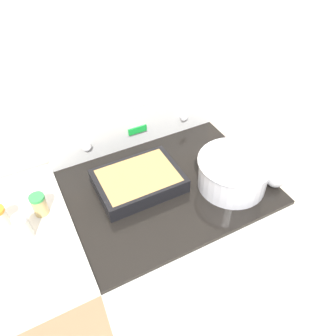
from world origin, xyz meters
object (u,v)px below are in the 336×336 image
at_px(mixing_bowl, 233,171).
at_px(ladle, 274,177).
at_px(spice_jar_orange_cap, 0,218).
at_px(spice_jar_green_cap, 39,205).
at_px(spice_jar_white_cap, 24,227).
at_px(casserole_dish, 139,180).

bearing_deg(mixing_bowl, ladle, -26.12).
bearing_deg(spice_jar_orange_cap, spice_jar_green_cap, -1.81).
xyz_separation_m(spice_jar_white_cap, spice_jar_orange_cap, (-0.07, 0.09, -0.01)).
bearing_deg(ladle, spice_jar_green_cap, 162.43).
xyz_separation_m(mixing_bowl, casserole_dish, (-0.35, 0.17, -0.04)).
bearing_deg(spice_jar_orange_cap, ladle, -15.56).
distance_m(ladle, spice_jar_green_cap, 0.93).
relative_size(spice_jar_white_cap, spice_jar_orange_cap, 1.22).
xyz_separation_m(ladle, spice_jar_orange_cap, (-1.02, 0.29, 0.02)).
bearing_deg(mixing_bowl, spice_jar_green_cap, 164.37).
bearing_deg(spice_jar_white_cap, ladle, -11.35).
height_order(casserole_dish, spice_jar_green_cap, spice_jar_green_cap).
xyz_separation_m(casserole_dish, spice_jar_orange_cap, (-0.52, 0.04, 0.02)).
height_order(spice_jar_green_cap, spice_jar_orange_cap, same).
relative_size(casserole_dish, spice_jar_white_cap, 3.12).
distance_m(ladle, spice_jar_white_cap, 0.98).
bearing_deg(spice_jar_green_cap, ladle, -17.57).
relative_size(mixing_bowl, spice_jar_white_cap, 2.71).
bearing_deg(casserole_dish, spice_jar_orange_cap, 175.73).
bearing_deg(spice_jar_green_cap, casserole_dish, -5.14).
bearing_deg(ladle, spice_jar_white_cap, 168.65).
bearing_deg(spice_jar_white_cap, spice_jar_green_cap, 51.93).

